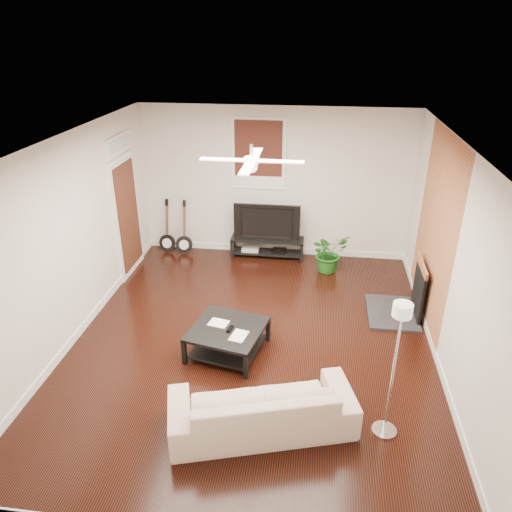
{
  "coord_description": "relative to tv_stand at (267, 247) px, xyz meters",
  "views": [
    {
      "loc": [
        0.8,
        -5.6,
        4.06
      ],
      "look_at": [
        0.0,
        0.4,
        1.15
      ],
      "focal_mm": 33.89,
      "sensor_mm": 36.0,
      "label": 1
    }
  ],
  "objects": [
    {
      "name": "room",
      "position": [
        0.1,
        -2.78,
        1.21
      ],
      "size": [
        5.01,
        6.01,
        2.81
      ],
      "color": "black",
      "rests_on": "ground"
    },
    {
      "name": "brick_accent",
      "position": [
        2.59,
        -1.78,
        1.21
      ],
      "size": [
        0.02,
        2.2,
        2.8
      ],
      "primitive_type": "cube",
      "color": "#B4653A",
      "rests_on": "floor"
    },
    {
      "name": "fireplace",
      "position": [
        2.3,
        -1.78,
        0.27
      ],
      "size": [
        0.8,
        1.1,
        0.92
      ],
      "primitive_type": "cube",
      "color": "black",
      "rests_on": "floor"
    },
    {
      "name": "window_back",
      "position": [
        -0.2,
        0.19,
        1.76
      ],
      "size": [
        1.0,
        0.06,
        1.3
      ],
      "primitive_type": "cube",
      "color": "black",
      "rests_on": "wall_back"
    },
    {
      "name": "door_left",
      "position": [
        -2.36,
        -0.88,
        1.06
      ],
      "size": [
        0.08,
        1.0,
        2.5
      ],
      "primitive_type": "cube",
      "color": "white",
      "rests_on": "wall_left"
    },
    {
      "name": "tv_stand",
      "position": [
        0.0,
        0.0,
        0.0
      ],
      "size": [
        1.38,
        0.37,
        0.39
      ],
      "primitive_type": "cube",
      "color": "black",
      "rests_on": "floor"
    },
    {
      "name": "tv",
      "position": [
        0.0,
        0.02,
        0.55
      ],
      "size": [
        1.23,
        0.16,
        0.71
      ],
      "primitive_type": "imported",
      "color": "black",
      "rests_on": "tv_stand"
    },
    {
      "name": "coffee_table",
      "position": [
        -0.19,
        -3.06,
        0.0
      ],
      "size": [
        1.1,
        1.1,
        0.39
      ],
      "primitive_type": "cube",
      "rotation": [
        0.0,
        0.0,
        -0.22
      ],
      "color": "black",
      "rests_on": "floor"
    },
    {
      "name": "sofa",
      "position": [
        0.43,
        -4.36,
        0.1
      ],
      "size": [
        2.16,
        1.34,
        0.59
      ],
      "primitive_type": "imported",
      "rotation": [
        0.0,
        0.0,
        3.43
      ],
      "color": "#BEA68E",
      "rests_on": "floor"
    },
    {
      "name": "floor_lamp",
      "position": [
        1.78,
        -4.26,
        0.63
      ],
      "size": [
        0.34,
        0.34,
        1.65
      ],
      "primitive_type": null,
      "rotation": [
        0.0,
        0.0,
        0.29
      ],
      "color": "white",
      "rests_on": "floor"
    },
    {
      "name": "potted_plant",
      "position": [
        1.16,
        -0.45,
        0.17
      ],
      "size": [
        0.86,
        0.83,
        0.73
      ],
      "primitive_type": "imported",
      "rotation": [
        0.0,
        0.0,
        0.58
      ],
      "color": "#1E601B",
      "rests_on": "floor"
    },
    {
      "name": "guitar_left",
      "position": [
        -1.97,
        -0.03,
        0.33
      ],
      "size": [
        0.34,
        0.26,
        1.05
      ],
      "primitive_type": null,
      "rotation": [
        0.0,
        0.0,
        -0.09
      ],
      "color": "black",
      "rests_on": "floor"
    },
    {
      "name": "guitar_right",
      "position": [
        -1.62,
        -0.06,
        0.33
      ],
      "size": [
        0.33,
        0.23,
        1.05
      ],
      "primitive_type": null,
      "rotation": [
        0.0,
        0.0,
        0.01
      ],
      "color": "black",
      "rests_on": "floor"
    },
    {
      "name": "ceiling_fan",
      "position": [
        0.1,
        -2.78,
        2.41
      ],
      "size": [
        1.24,
        1.24,
        0.32
      ],
      "primitive_type": null,
      "color": "white",
      "rests_on": "ceiling"
    }
  ]
}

